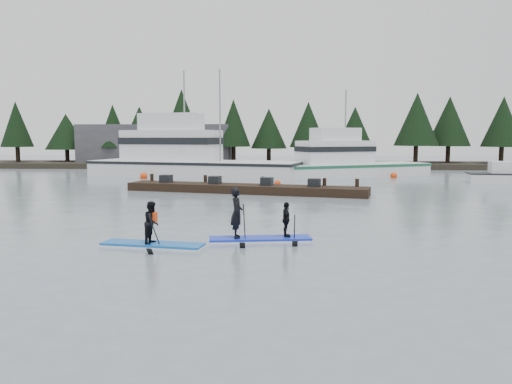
{
  "coord_description": "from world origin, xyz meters",
  "views": [
    {
      "loc": [
        1.16,
        -16.04,
        3.55
      ],
      "look_at": [
        0.0,
        6.0,
        1.1
      ],
      "focal_mm": 35.0,
      "sensor_mm": 36.0,
      "label": 1
    }
  ],
  "objects_px": {
    "fishing_boat_medium": "(347,169)",
    "paddleboard_solo": "(152,232)",
    "floating_dock": "(244,189)",
    "fishing_boat_large": "(189,167)",
    "paddleboard_duo": "(256,223)"
  },
  "relations": [
    {
      "from": "fishing_boat_medium",
      "to": "floating_dock",
      "type": "distance_m",
      "value": 16.24
    },
    {
      "from": "fishing_boat_medium",
      "to": "floating_dock",
      "type": "bearing_deg",
      "value": -145.5
    },
    {
      "from": "fishing_boat_medium",
      "to": "paddleboard_solo",
      "type": "relative_size",
      "value": 4.3
    },
    {
      "from": "paddleboard_duo",
      "to": "fishing_boat_medium",
      "type": "bearing_deg",
      "value": 68.81
    },
    {
      "from": "fishing_boat_medium",
      "to": "paddleboard_duo",
      "type": "height_order",
      "value": "fishing_boat_medium"
    },
    {
      "from": "paddleboard_solo",
      "to": "fishing_boat_large",
      "type": "bearing_deg",
      "value": 107.77
    },
    {
      "from": "paddleboard_duo",
      "to": "fishing_boat_large",
      "type": "bearing_deg",
      "value": 97.27
    },
    {
      "from": "floating_dock",
      "to": "paddleboard_solo",
      "type": "xyz_separation_m",
      "value": [
        -1.77,
        -15.8,
        0.24
      ]
    },
    {
      "from": "fishing_boat_large",
      "to": "fishing_boat_medium",
      "type": "bearing_deg",
      "value": 17.57
    },
    {
      "from": "floating_dock",
      "to": "paddleboard_solo",
      "type": "relative_size",
      "value": 4.53
    },
    {
      "from": "floating_dock",
      "to": "fishing_boat_large",
      "type": "bearing_deg",
      "value": 128.55
    },
    {
      "from": "fishing_boat_medium",
      "to": "paddleboard_duo",
      "type": "distance_m",
      "value": 29.45
    },
    {
      "from": "fishing_boat_medium",
      "to": "paddleboard_duo",
      "type": "bearing_deg",
      "value": -128.01
    },
    {
      "from": "fishing_boat_medium",
      "to": "paddleboard_solo",
      "type": "height_order",
      "value": "fishing_boat_medium"
    },
    {
      "from": "fishing_boat_large",
      "to": "paddleboard_solo",
      "type": "height_order",
      "value": "fishing_boat_large"
    }
  ]
}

